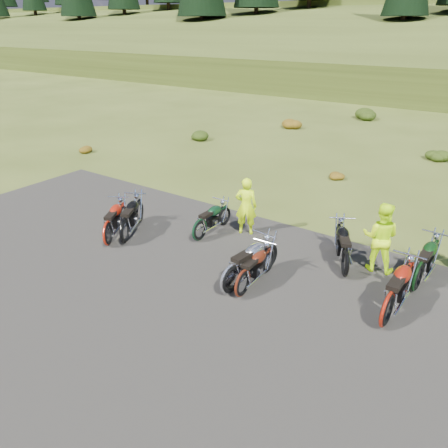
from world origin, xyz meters
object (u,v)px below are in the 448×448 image
Objects in this scene: motorcycle_0 at (126,243)px; motorcycle_7 at (414,291)px; motorcycle_3 at (231,294)px; person_middle at (246,207)px.

motorcycle_7 is (7.58, 2.19, 0.00)m from motorcycle_0.
motorcycle_0 is 4.03m from motorcycle_3.
motorcycle_3 reaches higher than motorcycle_7.
motorcycle_3 is (4.01, -0.43, 0.00)m from motorcycle_0.
person_middle is at bearing -73.21° from motorcycle_0.
person_middle is (-1.46, 2.96, 0.88)m from motorcycle_3.
motorcycle_0 is at bearing 90.93° from motorcycle_3.
person_middle reaches higher than motorcycle_0.
person_middle reaches higher than motorcycle_3.
motorcycle_3 is at bearing -124.07° from motorcycle_0.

